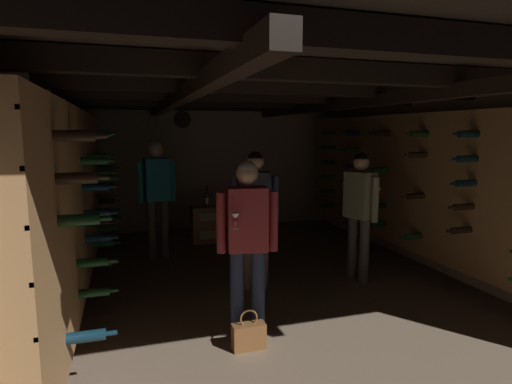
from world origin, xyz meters
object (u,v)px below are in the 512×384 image
Objects in this scene: wine_crate_stack at (207,224)px; person_guest_far_left at (157,188)px; person_host_center at (255,208)px; person_guest_mid_right at (360,205)px; person_guest_near_left at (247,233)px; handbag at (249,335)px; display_bottle at (207,198)px.

person_guest_far_left reaches higher than wine_crate_stack.
person_host_center reaches higher than person_guest_mid_right.
person_guest_far_left reaches higher than person_host_center.
person_guest_mid_right is (1.28, -0.12, -0.02)m from person_host_center.
person_guest_far_left is at bearing -140.49° from wine_crate_stack.
handbag is (-0.06, -0.24, -0.82)m from person_guest_near_left.
person_guest_near_left reaches higher than display_bottle.
person_guest_far_left is 4.84× the size of handbag.
display_bottle is at bearing 93.80° from person_host_center.
handbag is at bearing -104.19° from person_guest_near_left.
person_guest_far_left is 3.05m from handbag.
person_guest_far_left is 1.07× the size of person_guest_mid_right.
person_host_center is (0.14, -2.25, 0.66)m from wine_crate_stack.
person_guest_near_left is (-0.25, -3.27, 0.21)m from display_bottle.
display_bottle is 1.01× the size of handbag.
person_guest_far_left is at bearing 143.56° from person_guest_mid_right.
person_guest_far_left is at bearing -141.87° from display_bottle.
person_guest_near_left is at bearing -77.60° from person_guest_far_left.
person_host_center is at bearing -86.20° from display_bottle.
person_guest_mid_right is at bearing -36.44° from person_guest_far_left.
person_host_center is at bearing 174.88° from person_guest_mid_right.
wine_crate_stack is 0.38× the size of person_guest_near_left.
person_host_center reaches higher than wine_crate_stack.
display_bottle is at bearing 84.86° from handbag.
wine_crate_stack is 0.36× the size of person_guest_far_left.
person_guest_near_left is at bearing -94.45° from display_bottle.
person_guest_far_left reaches higher than person_guest_near_left.
display_bottle is 3.29m from person_guest_near_left.
display_bottle is 2.74m from person_guest_mid_right.
display_bottle is at bearing 38.13° from person_guest_far_left.
person_guest_mid_right is at bearing 29.39° from person_guest_near_left.
person_guest_mid_right is (1.42, -2.37, 0.64)m from wine_crate_stack.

